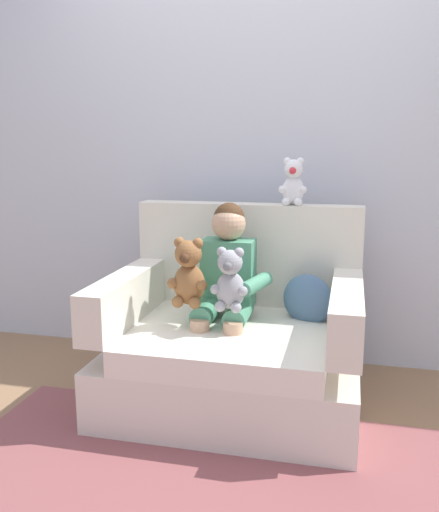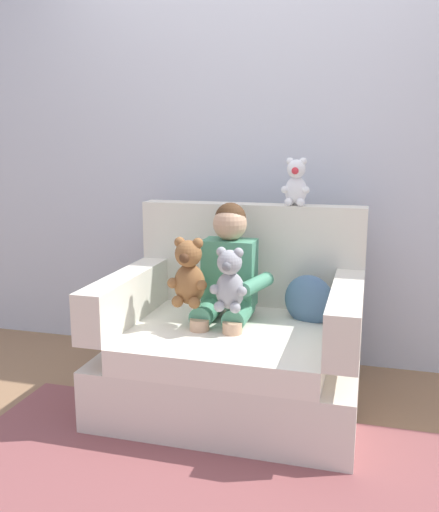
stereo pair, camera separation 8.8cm
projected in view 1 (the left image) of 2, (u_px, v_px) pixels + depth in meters
ground_plane at (233, 404)px, 2.77m from camera, size 8.00×8.00×0.00m
back_wall at (260, 141)px, 3.21m from camera, size 6.00×0.10×2.60m
floor_rug at (192, 490)px, 2.08m from camera, size 2.06×1.35×0.01m
armchair at (235, 343)px, 2.75m from camera, size 1.21×0.95×0.97m
seated_child at (226, 278)px, 2.73m from camera, size 0.45×0.39×0.82m
plush_brown at (189, 274)px, 2.61m from camera, size 0.20×0.16×0.33m
plush_grey at (230, 281)px, 2.54m from camera, size 0.18×0.14×0.30m
plush_white_on_backrest at (293, 183)px, 2.88m from camera, size 0.15×0.12×0.25m
throw_pillow at (308, 300)px, 2.76m from camera, size 0.28×0.19×0.26m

